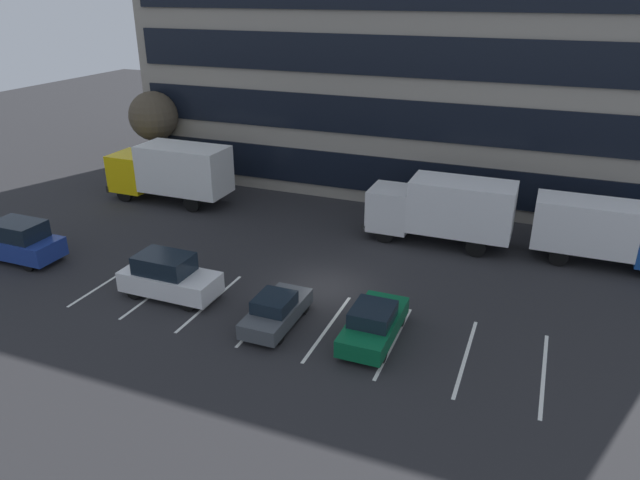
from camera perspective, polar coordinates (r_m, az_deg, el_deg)
The scene contains 11 objects.
ground_plane at distance 27.36m, azimuth 0.43°, elevation -4.66°, with size 120.00×120.00×0.00m, color #262628.
office_building at distance 41.54m, azimuth 10.02°, elevation 17.78°, with size 36.86×12.40×18.00m.
lot_markings at distance 24.82m, azimuth -2.27°, elevation -7.86°, with size 19.74×5.40×0.01m.
box_truck_yellow at distance 38.74m, azimuth -14.32°, elevation 6.61°, with size 8.14×2.70×3.77m.
box_truck_white at distance 31.97m, azimuth 11.83°, elevation 3.08°, with size 7.77×2.57×3.60m.
box_truck_blue at distance 32.12m, azimuth 25.87°, elevation 0.85°, with size 6.98×2.31×3.24m.
sedan_charcoal at distance 24.29m, azimuth -4.29°, elevation -6.87°, with size 1.63×3.91×1.40m.
sedan_forest at distance 23.35m, azimuth 5.24°, elevation -8.08°, with size 1.79×4.28×1.53m.
suv_white at distance 27.08m, azimuth -14.51°, elevation -3.48°, with size 4.44×1.88×2.01m.
suv_navy at distance 33.43m, azimuth -27.32°, elevation -0.10°, with size 4.63×1.96×2.09m.
bare_tree at distance 42.96m, azimuth -15.90°, elevation 11.50°, with size 3.37×3.37×6.32m.
Camera 1 is at (8.77, -22.47, 12.92)m, focal length 32.88 mm.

